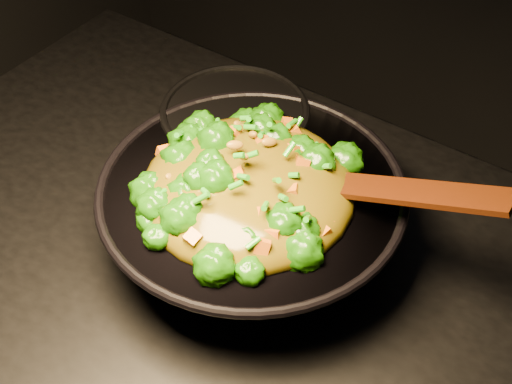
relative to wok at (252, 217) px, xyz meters
The scene contains 4 objects.
wok is the anchor object (origin of this frame).
stir_fry 0.11m from the wok, 87.39° to the right, with size 0.29×0.29×0.10m, color #1D6106, non-canonical shape.
spatula 0.21m from the wok, 17.80° to the left, with size 0.30×0.04×0.01m, color #350E03.
back_pot 0.16m from the wok, 133.76° to the left, with size 0.21×0.21×0.12m, color black.
Camera 1 is at (0.41, -0.46, 1.69)m, focal length 50.00 mm.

